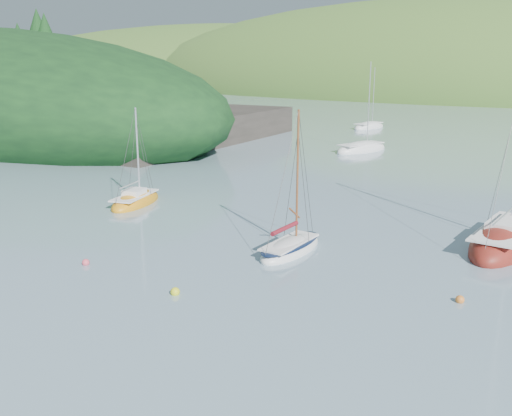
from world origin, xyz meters
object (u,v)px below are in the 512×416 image
Objects in this scene: distant_sloop_c at (369,127)px; distant_sloop_a at (361,150)px; daysailer_white at (290,248)px; sloop_red at (505,241)px; sailboat_yellow at (136,202)px.

distant_sloop_a is at bearing -58.70° from distant_sloop_c.
sloop_red reaches higher than daysailer_white.
distant_sloop_a is at bearing 66.88° from sailboat_yellow.
sailboat_yellow is at bearing 168.24° from daysailer_white.
daysailer_white is 0.75× the size of distant_sloop_a.
distant_sloop_a is (-22.90, 25.19, -0.06)m from sloop_red.
distant_sloop_c is (-33.02, 45.88, -0.07)m from sloop_red.
distant_sloop_a reaches higher than daysailer_white.
sloop_red is 24.52m from sailboat_yellow.
sailboat_yellow is 0.76× the size of distant_sloop_c.
sloop_red is at bearing -5.74° from sailboat_yellow.
sloop_red is (8.71, 8.41, 0.04)m from daysailer_white.
sloop_red is 1.24× the size of distant_sloop_a.
daysailer_white is 0.61× the size of sloop_red.
distant_sloop_c is at bearing 108.35° from daysailer_white.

